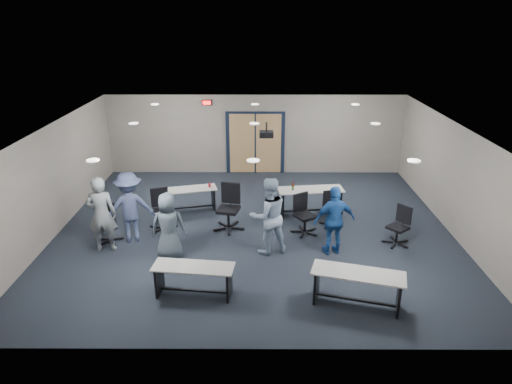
{
  "coord_description": "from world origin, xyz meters",
  "views": [
    {
      "loc": [
        0.09,
        -10.61,
        5.27
      ],
      "look_at": [
        0.04,
        -0.3,
        1.16
      ],
      "focal_mm": 32.0,
      "sensor_mm": 36.0,
      "label": 1
    }
  ],
  "objects_px": {
    "chair_back_a": "(162,210)",
    "person_plaid": "(168,226)",
    "chair_back_b": "(228,208)",
    "chair_back_c": "(305,215)",
    "chair_loose_right": "(398,226)",
    "person_lightblue": "(269,216)",
    "table_back_left": "(188,196)",
    "chair_back_d": "(332,210)",
    "person_gray": "(102,214)",
    "person_back": "(130,207)",
    "table_front_right": "(357,283)",
    "table_back_right": "(310,197)",
    "person_navy": "(334,221)",
    "table_front_left": "(194,275)",
    "chair_loose_left": "(108,224)"
  },
  "relations": [
    {
      "from": "table_back_left",
      "to": "person_lightblue",
      "type": "relative_size",
      "value": 0.92
    },
    {
      "from": "chair_back_a",
      "to": "person_back",
      "type": "bearing_deg",
      "value": -158.54
    },
    {
      "from": "table_front_right",
      "to": "chair_back_a",
      "type": "relative_size",
      "value": 1.71
    },
    {
      "from": "chair_back_c",
      "to": "chair_back_d",
      "type": "bearing_deg",
      "value": -3.1
    },
    {
      "from": "table_back_right",
      "to": "chair_loose_right",
      "type": "distance_m",
      "value": 2.62
    },
    {
      "from": "table_front_right",
      "to": "chair_back_d",
      "type": "relative_size",
      "value": 1.97
    },
    {
      "from": "chair_loose_right",
      "to": "person_lightblue",
      "type": "height_order",
      "value": "person_lightblue"
    },
    {
      "from": "person_gray",
      "to": "person_plaid",
      "type": "xyz_separation_m",
      "value": [
        1.59,
        -0.35,
        -0.13
      ]
    },
    {
      "from": "person_lightblue",
      "to": "person_navy",
      "type": "distance_m",
      "value": 1.51
    },
    {
      "from": "table_front_left",
      "to": "person_plaid",
      "type": "distance_m",
      "value": 1.68
    },
    {
      "from": "table_back_left",
      "to": "chair_loose_right",
      "type": "xyz_separation_m",
      "value": [
        5.31,
        -1.99,
        0.03
      ]
    },
    {
      "from": "table_back_right",
      "to": "table_back_left",
      "type": "bearing_deg",
      "value": 170.28
    },
    {
      "from": "chair_loose_left",
      "to": "person_navy",
      "type": "relative_size",
      "value": 0.56
    },
    {
      "from": "person_gray",
      "to": "person_plaid",
      "type": "bearing_deg",
      "value": 161.97
    },
    {
      "from": "chair_back_b",
      "to": "person_back",
      "type": "distance_m",
      "value": 2.42
    },
    {
      "from": "table_front_right",
      "to": "chair_back_c",
      "type": "xyz_separation_m",
      "value": [
        -0.7,
        3.03,
        0.03
      ]
    },
    {
      "from": "chair_back_d",
      "to": "person_lightblue",
      "type": "xyz_separation_m",
      "value": [
        -1.7,
        -1.38,
        0.45
      ]
    },
    {
      "from": "chair_loose_right",
      "to": "person_gray",
      "type": "xyz_separation_m",
      "value": [
        -6.95,
        -0.31,
        0.44
      ]
    },
    {
      "from": "chair_back_d",
      "to": "person_navy",
      "type": "height_order",
      "value": "person_navy"
    },
    {
      "from": "person_navy",
      "to": "person_back",
      "type": "distance_m",
      "value": 4.87
    },
    {
      "from": "chair_back_b",
      "to": "person_navy",
      "type": "bearing_deg",
      "value": -13.24
    },
    {
      "from": "table_front_left",
      "to": "person_navy",
      "type": "height_order",
      "value": "person_navy"
    },
    {
      "from": "chair_back_a",
      "to": "person_plaid",
      "type": "relative_size",
      "value": 0.68
    },
    {
      "from": "chair_back_a",
      "to": "person_plaid",
      "type": "xyz_separation_m",
      "value": [
        0.45,
        -1.45,
        0.25
      ]
    },
    {
      "from": "person_plaid",
      "to": "person_gray",
      "type": "bearing_deg",
      "value": -18.12
    },
    {
      "from": "chair_back_c",
      "to": "person_lightblue",
      "type": "xyz_separation_m",
      "value": [
        -0.95,
        -0.95,
        0.4
      ]
    },
    {
      "from": "table_back_left",
      "to": "chair_loose_left",
      "type": "distance_m",
      "value": 2.51
    },
    {
      "from": "chair_back_a",
      "to": "person_back",
      "type": "distance_m",
      "value": 0.93
    },
    {
      "from": "chair_back_a",
      "to": "person_plaid",
      "type": "distance_m",
      "value": 1.54
    },
    {
      "from": "chair_back_d",
      "to": "person_plaid",
      "type": "relative_size",
      "value": 0.59
    },
    {
      "from": "chair_back_d",
      "to": "chair_loose_right",
      "type": "bearing_deg",
      "value": -50.59
    },
    {
      "from": "person_back",
      "to": "person_lightblue",
      "type": "bearing_deg",
      "value": 153.2
    },
    {
      "from": "chair_back_a",
      "to": "chair_back_b",
      "type": "distance_m",
      "value": 1.7
    },
    {
      "from": "table_front_left",
      "to": "table_back_left",
      "type": "height_order",
      "value": "table_back_left"
    },
    {
      "from": "table_front_right",
      "to": "person_navy",
      "type": "relative_size",
      "value": 1.11
    },
    {
      "from": "table_back_left",
      "to": "person_plaid",
      "type": "distance_m",
      "value": 2.68
    },
    {
      "from": "chair_back_b",
      "to": "person_back",
      "type": "xyz_separation_m",
      "value": [
        -2.33,
        -0.6,
        0.28
      ]
    },
    {
      "from": "table_back_right",
      "to": "person_navy",
      "type": "xyz_separation_m",
      "value": [
        0.31,
        -2.22,
        0.32
      ]
    },
    {
      "from": "table_back_right",
      "to": "chair_back_d",
      "type": "distance_m",
      "value": 0.93
    },
    {
      "from": "chair_loose_right",
      "to": "person_lightblue",
      "type": "relative_size",
      "value": 0.52
    },
    {
      "from": "person_back",
      "to": "chair_back_d",
      "type": "bearing_deg",
      "value": 172.07
    },
    {
      "from": "chair_back_d",
      "to": "person_lightblue",
      "type": "height_order",
      "value": "person_lightblue"
    },
    {
      "from": "chair_back_d",
      "to": "chair_loose_right",
      "type": "height_order",
      "value": "chair_loose_right"
    },
    {
      "from": "chair_back_a",
      "to": "person_gray",
      "type": "height_order",
      "value": "person_gray"
    },
    {
      "from": "chair_loose_left",
      "to": "person_back",
      "type": "relative_size",
      "value": 0.52
    },
    {
      "from": "chair_back_b",
      "to": "chair_back_c",
      "type": "xyz_separation_m",
      "value": [
        1.94,
        -0.22,
        -0.08
      ]
    },
    {
      "from": "chair_back_a",
      "to": "chair_loose_right",
      "type": "distance_m",
      "value": 5.86
    },
    {
      "from": "table_back_right",
      "to": "person_lightblue",
      "type": "relative_size",
      "value": 1.01
    },
    {
      "from": "table_back_left",
      "to": "chair_back_d",
      "type": "distance_m",
      "value": 4.02
    },
    {
      "from": "person_back",
      "to": "person_navy",
      "type": "bearing_deg",
      "value": 155.52
    }
  ]
}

